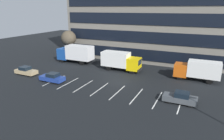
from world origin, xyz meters
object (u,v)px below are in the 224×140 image
object	(u,v)px
box_truck_yellow	(120,60)
box_truck_orange	(198,70)
sedan_navy	(52,78)
sedan_charcoal	(180,98)
box_truck_blue	(76,53)
bare_tree	(69,38)
sedan_tan	(26,71)

from	to	relation	value
box_truck_yellow	box_truck_orange	size ratio (longest dim) A/B	1.06
sedan_navy	sedan_charcoal	world-z (taller)	sedan_charcoal
box_truck_orange	sedan_charcoal	bearing A→B (deg)	-97.92
box_truck_blue	box_truck_yellow	distance (m)	10.85
sedan_navy	box_truck_orange	bearing A→B (deg)	26.75
bare_tree	box_truck_yellow	bearing A→B (deg)	-15.49
box_truck_orange	sedan_navy	bearing A→B (deg)	-153.25
bare_tree	sedan_navy	bearing A→B (deg)	-62.93
box_truck_yellow	bare_tree	size ratio (longest dim) A/B	1.17
sedan_charcoal	box_truck_blue	bearing A→B (deg)	155.23
box_truck_blue	sedan_navy	world-z (taller)	box_truck_blue
box_truck_orange	sedan_navy	size ratio (longest dim) A/B	1.75
sedan_tan	bare_tree	distance (m)	14.10
sedan_navy	sedan_charcoal	xyz separation A→B (m)	(19.39, 0.84, 0.01)
box_truck_yellow	sedan_navy	bearing A→B (deg)	-125.73
sedan_navy	sedan_charcoal	distance (m)	19.41
box_truck_yellow	sedan_charcoal	bearing A→B (deg)	-37.98
sedan_charcoal	sedan_tan	bearing A→B (deg)	-179.88
box_truck_blue	sedan_tan	size ratio (longest dim) A/B	2.02
sedan_navy	sedan_charcoal	size ratio (longest dim) A/B	0.99
box_truck_orange	sedan_tan	xyz separation A→B (m)	(-27.36, -9.66, -1.16)
box_truck_yellow	sedan_tan	xyz separation A→B (m)	(-14.00, -9.45, -1.27)
sedan_navy	bare_tree	xyz separation A→B (m)	(-7.31, 14.30, 3.97)
sedan_navy	sedan_tan	distance (m)	6.68
box_truck_blue	box_truck_yellow	size ratio (longest dim) A/B	1.09
box_truck_yellow	sedan_charcoal	size ratio (longest dim) A/B	1.84
sedan_charcoal	box_truck_yellow	bearing A→B (deg)	142.02
box_truck_blue	bare_tree	xyz separation A→B (m)	(-3.88, 2.93, 2.54)
box_truck_orange	sedan_navy	distance (m)	23.24
sedan_charcoal	box_truck_orange	bearing A→B (deg)	82.08
box_truck_orange	sedan_charcoal	size ratio (longest dim) A/B	1.74
sedan_navy	bare_tree	bearing A→B (deg)	117.07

